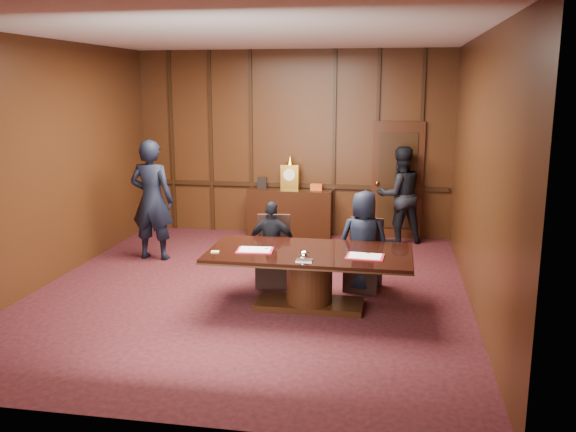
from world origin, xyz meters
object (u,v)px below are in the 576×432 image
(signatory_left, at_px, (272,244))
(signatory_right, at_px, (364,241))
(sideboard, at_px, (290,211))
(conference_table, at_px, (309,270))
(witness_right, at_px, (400,195))
(witness_left, at_px, (152,200))

(signatory_left, bearing_deg, signatory_right, 179.34)
(signatory_left, xyz_separation_m, signatory_right, (1.30, 0.00, 0.10))
(sideboard, height_order, signatory_left, sideboard)
(sideboard, relative_size, conference_table, 0.61)
(conference_table, bearing_deg, signatory_left, 129.09)
(conference_table, relative_size, signatory_right, 1.83)
(witness_right, bearing_deg, signatory_right, 57.93)
(signatory_right, distance_m, witness_right, 2.85)
(witness_left, bearing_deg, signatory_left, 158.02)
(conference_table, bearing_deg, witness_right, 72.23)
(witness_left, height_order, witness_right, witness_left)
(witness_right, bearing_deg, signatory_left, 35.34)
(sideboard, bearing_deg, signatory_right, -62.38)
(sideboard, xyz_separation_m, conference_table, (0.90, -3.76, 0.02))
(conference_table, xyz_separation_m, signatory_right, (0.65, 0.80, 0.20))
(signatory_left, relative_size, witness_right, 0.69)
(conference_table, xyz_separation_m, witness_right, (1.15, 3.60, 0.38))
(signatory_right, bearing_deg, witness_right, -98.12)
(witness_left, relative_size, witness_right, 1.12)
(signatory_right, xyz_separation_m, witness_right, (0.50, 2.80, 0.17))
(signatory_right, bearing_deg, conference_table, 52.99)
(sideboard, relative_size, witness_left, 0.80)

